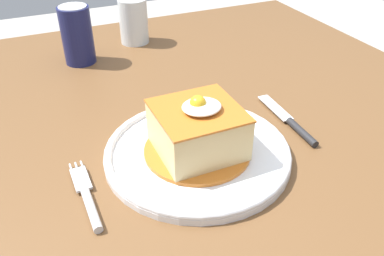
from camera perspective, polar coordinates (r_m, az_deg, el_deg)
name	(u,v)px	position (r m, az deg, el deg)	size (l,w,h in m)	color
dining_table	(140,163)	(0.76, -7.42, -5.01)	(1.23, 0.98, 0.73)	brown
main_plate	(197,152)	(0.60, 0.77, -3.40)	(0.28, 0.28, 0.02)	white
sandwich_meal	(198,131)	(0.58, 0.81, -0.49)	(0.16, 0.16, 0.10)	#C66B23
fork	(88,199)	(0.55, -14.58, -9.75)	(0.02, 0.14, 0.01)	silver
knife	(294,125)	(0.69, 14.23, 0.47)	(0.02, 0.17, 0.01)	#262628
soda_can	(77,35)	(0.91, -16.01, 12.57)	(0.07, 0.07, 0.12)	#191E51
drinking_glass	(134,24)	(1.00, -8.27, 14.41)	(0.07, 0.07, 0.10)	gold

